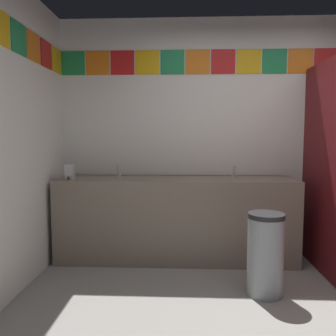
% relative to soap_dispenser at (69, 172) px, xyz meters
% --- Properties ---
extents(wall_back, '(4.45, 0.09, 2.62)m').
position_rel_soap_dispenser_xyz_m(wall_back, '(2.01, 0.48, 0.36)').
color(wall_back, white).
rests_on(wall_back, ground_plane).
extents(vanity_counter, '(2.50, 0.56, 0.88)m').
position_rel_soap_dispenser_xyz_m(vanity_counter, '(1.09, 0.16, -0.51)').
color(vanity_counter, gray).
rests_on(vanity_counter, ground_plane).
extents(faucet_left, '(0.04, 0.10, 0.14)m').
position_rel_soap_dispenser_xyz_m(faucet_left, '(0.46, 0.25, -0.03)').
color(faucet_left, silver).
rests_on(faucet_left, vanity_counter).
extents(faucet_right, '(0.04, 0.10, 0.14)m').
position_rel_soap_dispenser_xyz_m(faucet_right, '(1.71, 0.25, -0.03)').
color(faucet_right, silver).
rests_on(faucet_right, vanity_counter).
extents(soap_dispenser, '(0.09, 0.09, 0.16)m').
position_rel_soap_dispenser_xyz_m(soap_dispenser, '(0.00, 0.00, 0.00)').
color(soap_dispenser, '#B7BABF').
rests_on(soap_dispenser, vanity_counter).
extents(trash_bin, '(0.30, 0.30, 0.69)m').
position_rel_soap_dispenser_xyz_m(trash_bin, '(1.85, -0.65, -0.61)').
color(trash_bin, '#999EA3').
rests_on(trash_bin, ground_plane).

